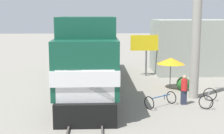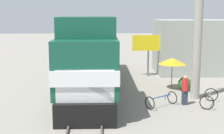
{
  "view_description": "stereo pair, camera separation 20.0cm",
  "coord_description": "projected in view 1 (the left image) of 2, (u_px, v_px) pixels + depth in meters",
  "views": [
    {
      "loc": [
        0.56,
        -18.54,
        4.95
      ],
      "look_at": [
        1.2,
        -4.68,
        2.56
      ],
      "focal_mm": 50.0,
      "sensor_mm": 36.0,
      "label": 1
    },
    {
      "loc": [
        0.76,
        -18.55,
        4.95
      ],
      "look_at": [
        1.2,
        -4.68,
        2.56
      ],
      "focal_mm": 50.0,
      "sensor_mm": 36.0,
      "label": 2
    }
  ],
  "objects": [
    {
      "name": "bicycle",
      "position": [
        208.0,
        98.0,
        17.04
      ],
      "size": [
        1.48,
        1.96,
        0.75
      ],
      "rotation": [
        0.0,
        0.0,
        -0.46
      ],
      "color": "black",
      "rests_on": "ground_plane"
    },
    {
      "name": "building_block_distant",
      "position": [
        191.0,
        46.0,
        26.3
      ],
      "size": [
        6.21,
        4.61,
        4.43
      ],
      "primitive_type": "cube",
      "color": "#999E93",
      "rests_on": "ground_plane"
    },
    {
      "name": "rail_near",
      "position": [
        77.0,
        94.0,
        19.03
      ],
      "size": [
        0.08,
        40.12,
        0.15
      ],
      "primitive_type": "cube",
      "color": "#4C4742",
      "rests_on": "ground_plane"
    },
    {
      "name": "vendor_umbrella",
      "position": [
        171.0,
        61.0,
        20.41
      ],
      "size": [
        1.81,
        1.81,
        2.08
      ],
      "color": "#4C4C4C",
      "rests_on": "ground_plane"
    },
    {
      "name": "billboard_sign",
      "position": [
        146.0,
        45.0,
        24.65
      ],
      "size": [
        2.54,
        0.12,
        3.27
      ],
      "color": "#595959",
      "rests_on": "ground_plane"
    },
    {
      "name": "person_bystander",
      "position": [
        184.0,
        89.0,
        17.04
      ],
      "size": [
        0.34,
        0.34,
        1.65
      ],
      "color": "#2D3347",
      "rests_on": "ground_plane"
    },
    {
      "name": "shrub_cluster",
      "position": [
        183.0,
        84.0,
        20.27
      ],
      "size": [
        0.89,
        0.89,
        0.89
      ],
      "primitive_type": "sphere",
      "color": "#236028",
      "rests_on": "ground_plane"
    },
    {
      "name": "rail_far",
      "position": [
        101.0,
        94.0,
        19.09
      ],
      "size": [
        0.08,
        40.12,
        0.15
      ],
      "primitive_type": "cube",
      "color": "#4C4742",
      "rests_on": "ground_plane"
    },
    {
      "name": "utility_pole",
      "position": [
        197.0,
        26.0,
        17.84
      ],
      "size": [
        1.8,
        0.54,
        8.38
      ],
      "color": "#9E998E",
      "rests_on": "ground_plane"
    },
    {
      "name": "locomotive",
      "position": [
        89.0,
        58.0,
        20.69
      ],
      "size": [
        3.06,
        16.31,
        4.78
      ],
      "color": "black",
      "rests_on": "ground_plane"
    },
    {
      "name": "ground_plane",
      "position": [
        89.0,
        95.0,
        19.07
      ],
      "size": [
        120.0,
        120.0,
        0.0
      ],
      "primitive_type": "plane",
      "color": "gray"
    },
    {
      "name": "bicycle_spare",
      "position": [
        161.0,
        100.0,
        16.74
      ],
      "size": [
        1.85,
        1.62,
        0.7
      ],
      "rotation": [
        0.0,
        0.0,
        2.2
      ],
      "color": "black",
      "rests_on": "ground_plane"
    }
  ]
}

